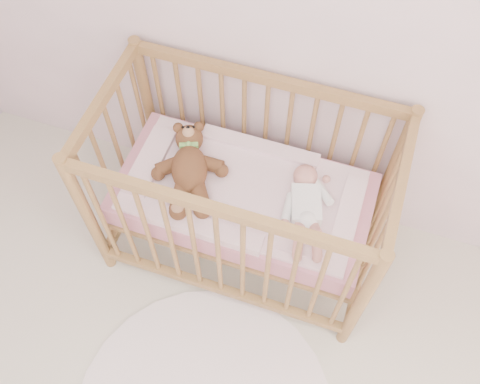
% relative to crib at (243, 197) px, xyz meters
% --- Properties ---
extents(wall_back, '(4.00, 0.02, 2.70)m').
position_rel_crib_xyz_m(wall_back, '(0.19, 0.40, 0.85)').
color(wall_back, silver).
rests_on(wall_back, floor).
extents(crib, '(1.36, 0.76, 1.00)m').
position_rel_crib_xyz_m(crib, '(0.00, 0.00, 0.00)').
color(crib, olive).
rests_on(crib, floor).
extents(mattress, '(1.22, 0.62, 0.13)m').
position_rel_crib_xyz_m(mattress, '(0.00, 0.00, -0.01)').
color(mattress, '#C97D8E').
rests_on(mattress, crib).
extents(blanket, '(1.10, 0.58, 0.06)m').
position_rel_crib_xyz_m(blanket, '(-0.00, 0.00, 0.06)').
color(blanket, '#FBADBD').
rests_on(blanket, mattress).
extents(baby, '(0.38, 0.56, 0.12)m').
position_rel_crib_xyz_m(baby, '(0.31, -0.02, 0.14)').
color(baby, white).
rests_on(baby, blanket).
extents(teddy_bear, '(0.55, 0.64, 0.15)m').
position_rel_crib_xyz_m(teddy_bear, '(-0.26, -0.02, 0.15)').
color(teddy_bear, brown).
rests_on(teddy_bear, blanket).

